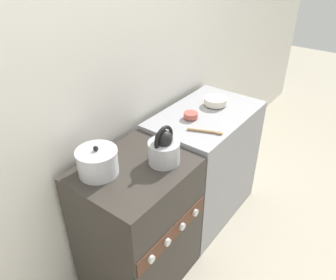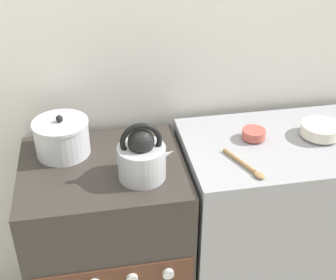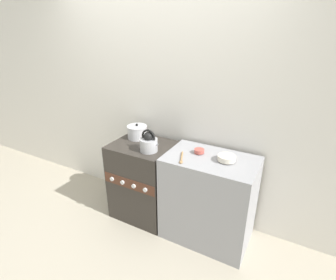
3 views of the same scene
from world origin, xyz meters
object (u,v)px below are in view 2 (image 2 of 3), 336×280
stove (109,248)px  kettle (142,157)px  small_ceramic_bowl (254,134)px  cooking_pot (62,137)px  enamel_bowl (321,130)px

stove → kettle: size_ratio=3.83×
kettle → small_ceramic_bowl: kettle is taller
kettle → cooking_pot: (-0.29, 0.22, -0.01)m
kettle → stove: bearing=146.5°
enamel_bowl → kettle: bearing=-171.7°
enamel_bowl → stove: bearing=-179.2°
small_ceramic_bowl → kettle: bearing=-163.7°
cooking_pot → enamel_bowl: cooking_pot is taller
stove → small_ceramic_bowl: bearing=4.0°
stove → small_ceramic_bowl: 0.79m
kettle → small_ceramic_bowl: (0.48, 0.14, -0.04)m
cooking_pot → small_ceramic_bowl: bearing=-5.7°
stove → enamel_bowl: 1.02m
stove → kettle: 0.55m
kettle → small_ceramic_bowl: 0.50m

